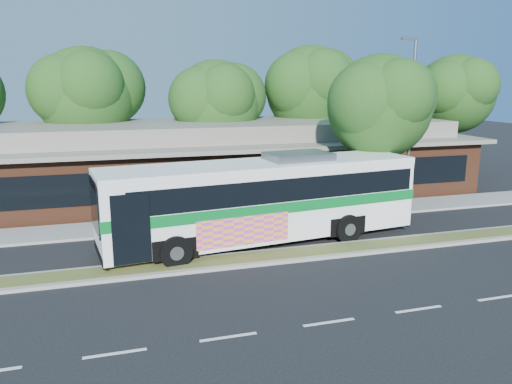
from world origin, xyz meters
TOP-DOWN VIEW (x-y plane):
  - ground at (0.00, 0.00)m, footprint 120.00×120.00m
  - median_strip at (0.00, 0.60)m, footprint 26.00×1.10m
  - sidewalk at (0.00, 6.40)m, footprint 44.00×2.60m
  - plaza_building at (0.00, 12.99)m, footprint 33.20×11.20m
  - lamp_post at (9.56, 6.00)m, footprint 0.93×0.18m
  - tree_bg_b at (-6.57, 16.14)m, footprint 6.69×6.00m
  - tree_bg_c at (1.40, 15.13)m, footprint 6.24×5.60m
  - tree_bg_d at (8.45, 16.15)m, footprint 6.91×6.20m
  - tree_bg_e at (14.42, 15.14)m, footprint 6.47×5.80m
  - tree_bg_f at (20.43, 16.14)m, footprint 6.69×6.00m
  - transit_bus at (0.39, 2.60)m, footprint 13.98×4.65m
  - sidewalk_tree at (7.66, 5.43)m, footprint 5.80×5.20m

SIDE VIEW (x-z plane):
  - ground at x=0.00m, z-range 0.00..0.00m
  - sidewalk at x=0.00m, z-range 0.00..0.12m
  - median_strip at x=0.00m, z-range 0.00..0.15m
  - plaza_building at x=0.00m, z-range -0.10..4.35m
  - transit_bus at x=0.39m, z-range 0.22..4.07m
  - lamp_post at x=9.56m, z-range 0.37..9.44m
  - tree_bg_c at x=1.40m, z-range 1.46..9.72m
  - sidewalk_tree at x=7.66m, z-range 1.63..9.84m
  - tree_bg_e at x=14.42m, z-range 1.49..10.00m
  - tree_bg_f at x=20.43m, z-range 1.60..10.52m
  - tree_bg_b at x=-6.57m, z-range 1.64..10.64m
  - tree_bg_d at x=8.45m, z-range 1.73..11.10m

